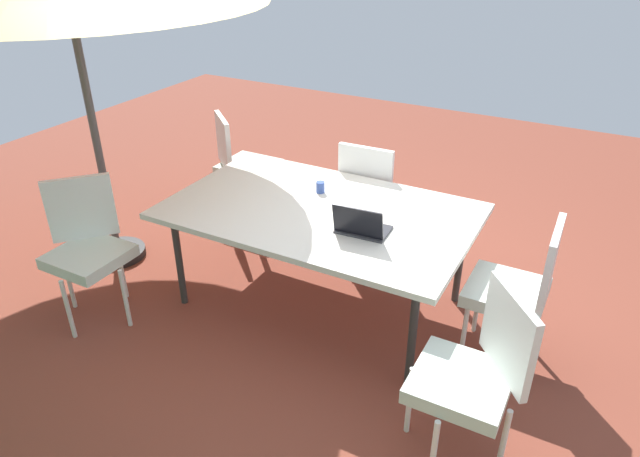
# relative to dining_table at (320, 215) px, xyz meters

# --- Properties ---
(ground_plane) EXTENTS (10.00, 10.00, 0.02)m
(ground_plane) POSITION_rel_dining_table_xyz_m (0.00, 0.00, -0.73)
(ground_plane) COLOR brown
(dining_table) EXTENTS (2.04, 1.27, 0.76)m
(dining_table) POSITION_rel_dining_table_xyz_m (0.00, 0.00, 0.00)
(dining_table) COLOR silver
(dining_table) RESTS_ON ground_plane
(chair_south) EXTENTS (0.46, 0.47, 0.98)m
(chair_south) POSITION_rel_dining_table_xyz_m (-0.02, -0.82, -0.16)
(chair_south) COLOR silver
(chair_south) RESTS_ON ground_plane
(chair_northeast) EXTENTS (0.59, 0.59, 0.98)m
(chair_northeast) POSITION_rel_dining_table_xyz_m (1.32, 0.85, -0.16)
(chair_northeast) COLOR silver
(chair_northeast) RESTS_ON ground_plane
(chair_southeast) EXTENTS (0.59, 0.59, 0.98)m
(chair_southeast) POSITION_rel_dining_table_xyz_m (1.26, -0.85, -0.16)
(chair_southeast) COLOR silver
(chair_southeast) RESTS_ON ground_plane
(chair_west) EXTENTS (0.47, 0.46, 0.98)m
(chair_west) POSITION_rel_dining_table_xyz_m (-1.33, -0.02, -0.16)
(chair_west) COLOR silver
(chair_west) RESTS_ON ground_plane
(chair_northwest) EXTENTS (0.58, 0.58, 0.98)m
(chair_northwest) POSITION_rel_dining_table_xyz_m (-1.30, 0.83, -0.16)
(chair_northwest) COLOR silver
(chair_northwest) RESTS_ON ground_plane
(laptop) EXTENTS (0.33, 0.27, 0.21)m
(laptop) POSITION_rel_dining_table_xyz_m (-0.39, 0.18, 0.09)
(laptop) COLOR #2D2D33
(laptop) RESTS_ON dining_table
(cup) EXTENTS (0.06, 0.06, 0.08)m
(cup) POSITION_rel_dining_table_xyz_m (0.12, -0.23, 0.08)
(cup) COLOR #334C99
(cup) RESTS_ON dining_table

